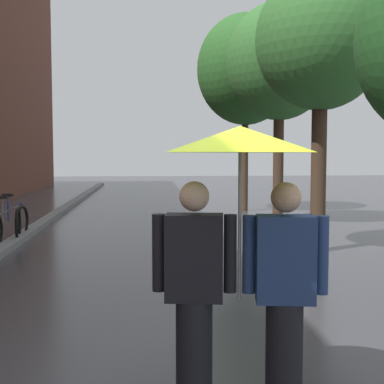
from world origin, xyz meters
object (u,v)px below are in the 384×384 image
object	(u,v)px
street_tree_3	(246,70)
street_tree_2	(279,62)
street_tree_1	(321,42)
couple_under_umbrella	(240,228)

from	to	relation	value
street_tree_3	street_tree_2	bearing A→B (deg)	-84.25
street_tree_2	street_tree_1	bearing A→B (deg)	-93.72
street_tree_2	street_tree_3	world-z (taller)	street_tree_3
street_tree_1	street_tree_3	xyz separation A→B (m)	(-0.05, 7.06, 0.60)
street_tree_2	couple_under_umbrella	xyz separation A→B (m)	(-2.82, -9.96, -2.89)
street_tree_3	street_tree_1	bearing A→B (deg)	-89.62
street_tree_1	street_tree_3	world-z (taller)	street_tree_3
street_tree_1	couple_under_umbrella	size ratio (longest dim) A/B	2.58
street_tree_1	street_tree_2	distance (m)	4.03
street_tree_2	couple_under_umbrella	bearing A→B (deg)	-105.81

